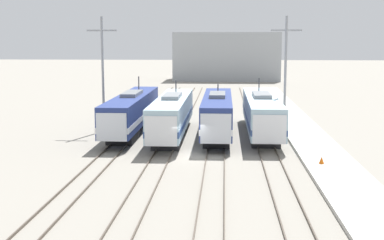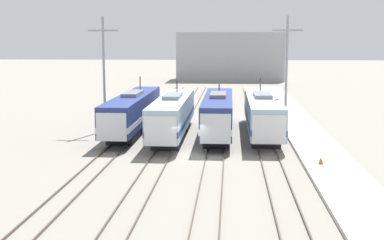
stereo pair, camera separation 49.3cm
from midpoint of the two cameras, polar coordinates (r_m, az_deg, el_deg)
name	(u,v)px [view 2 (the right image)]	position (r m, az deg, el deg)	size (l,w,h in m)	color
ground_plane	(189,156)	(43.10, -0.04, -3.81)	(400.00, 400.00, 0.00)	gray
rail_pair_far_left	(110,153)	(44.01, -8.44, -3.55)	(1.51, 120.00, 0.15)	#4C4238
rail_pair_center_left	(162,154)	(43.29, -2.88, -3.67)	(1.51, 120.00, 0.15)	#4C4238
rail_pair_center_right	(215,155)	(42.99, 2.82, -3.75)	(1.51, 120.00, 0.15)	#4C4238
rail_pair_far_right	(269,156)	(43.11, 8.54, -3.80)	(1.51, 120.00, 0.15)	#4C4238
locomotive_far_left	(132,112)	(53.56, -6.12, 0.87)	(2.79, 20.00, 5.31)	black
locomotive_center_left	(172,116)	(50.47, -1.83, 0.47)	(2.84, 18.46, 5.11)	#232326
locomotive_center_right	(218,115)	(51.01, 3.06, 0.58)	(2.74, 17.63, 4.75)	black
locomotive_far_right	(262,114)	(52.13, 7.79, 0.63)	(2.99, 19.42, 5.26)	#232326
catenary_tower_left	(104,70)	(54.50, -9.13, 5.27)	(3.00, 0.24, 11.52)	gray
catenary_tower_right	(286,71)	(53.37, 10.30, 5.17)	(3.00, 0.24, 11.52)	gray
platform	(324,156)	(43.64, 14.17, -3.74)	(4.00, 120.00, 0.27)	#A8A59E
traffic_cone	(321,161)	(40.17, 13.93, -4.22)	(0.39, 0.39, 0.52)	orange
depot_building	(230,56)	(123.37, 4.22, 6.79)	(23.78, 11.73, 10.79)	#9EA3A8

